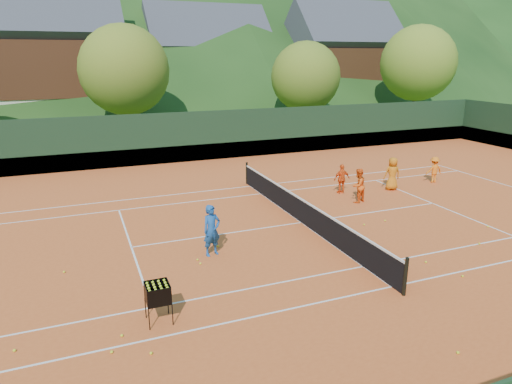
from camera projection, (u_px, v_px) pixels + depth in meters
name	position (u px, v px, depth m)	size (l,w,h in m)	color
ground	(301.00, 223.00, 17.58)	(400.00, 400.00, 0.00)	#2A4B17
clay_court	(301.00, 223.00, 17.58)	(40.00, 24.00, 0.02)	#CA5120
coach	(212.00, 230.00, 14.51)	(0.61, 0.40, 1.68)	#174B97
student_a	(358.00, 186.00, 19.81)	(0.73, 0.57, 1.51)	#FB5E16
student_b	(342.00, 179.00, 21.15)	(0.80, 0.33, 1.37)	#F45115
student_c	(392.00, 174.00, 21.67)	(0.77, 0.50, 1.58)	orange
student_d	(434.00, 170.00, 22.96)	(0.85, 0.49, 1.32)	orange
tennis_ball_0	(218.00, 246.00, 15.30)	(0.07, 0.07, 0.07)	#D0E325
tennis_ball_4	(151.00, 353.00, 9.81)	(0.07, 0.07, 0.07)	#D0E325
tennis_ball_8	(463.00, 276.00, 13.23)	(0.07, 0.07, 0.07)	#D0E325
tennis_ball_9	(198.00, 260.00, 14.30)	(0.07, 0.07, 0.07)	#D0E325
tennis_ball_10	(458.00, 353.00, 9.82)	(0.07, 0.07, 0.07)	#D0E325
tennis_ball_11	(479.00, 243.00, 15.53)	(0.07, 0.07, 0.07)	#D0E325
tennis_ball_12	(369.00, 252.00, 14.82)	(0.07, 0.07, 0.07)	#D0E325
tennis_ball_13	(122.00, 336.00, 10.42)	(0.07, 0.07, 0.07)	#D0E325
tennis_ball_15	(364.00, 225.00, 17.26)	(0.07, 0.07, 0.07)	#D0E325
tennis_ball_16	(385.00, 221.00, 17.68)	(0.07, 0.07, 0.07)	#D0E325
tennis_ball_17	(14.00, 350.00, 9.90)	(0.07, 0.07, 0.07)	#D0E325
tennis_ball_19	(64.00, 272.00, 13.49)	(0.07, 0.07, 0.07)	#D0E325
tennis_ball_20	(112.00, 352.00, 9.84)	(0.07, 0.07, 0.07)	#D0E325
tennis_ball_21	(488.00, 227.00, 17.06)	(0.07, 0.07, 0.07)	#D0E325
tennis_ball_22	(426.00, 262.00, 14.13)	(0.07, 0.07, 0.07)	#D0E325
tennis_ball_24	(200.00, 264.00, 14.03)	(0.07, 0.07, 0.07)	#D0E325
court_lines	(301.00, 222.00, 17.57)	(23.83, 11.03, 0.00)	white
tennis_net	(302.00, 210.00, 17.43)	(0.10, 12.07, 1.10)	black
perimeter_fence	(302.00, 192.00, 17.21)	(40.40, 24.24, 3.00)	black
ball_hopper	(158.00, 294.00, 10.83)	(0.57, 0.57, 1.00)	black
chalet_left	(39.00, 62.00, 39.11)	(13.80, 9.93, 12.92)	beige
chalet_mid	(207.00, 67.00, 48.53)	(12.65, 8.82, 11.45)	beige
chalet_right	(340.00, 64.00, 49.85)	(11.50, 8.82, 11.91)	beige
tree_b	(125.00, 70.00, 32.47)	(6.40, 6.40, 8.40)	#3C2418
tree_c	(306.00, 77.00, 36.73)	(5.60, 5.60, 7.35)	#3C2818
tree_d	(418.00, 63.00, 41.59)	(6.80, 6.80, 8.93)	#3C2718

